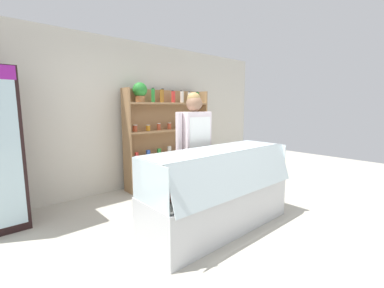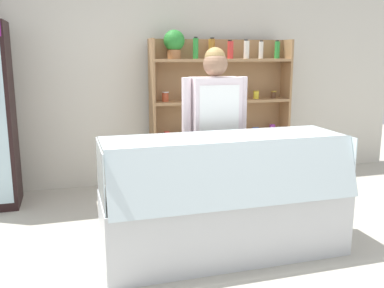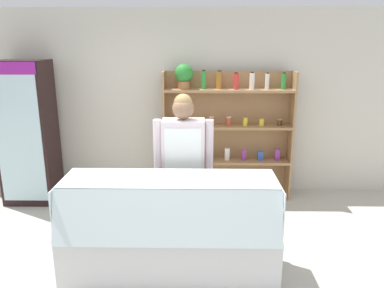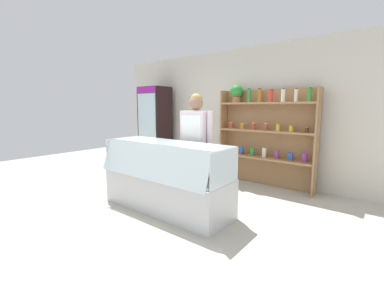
{
  "view_description": "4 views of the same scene",
  "coord_description": "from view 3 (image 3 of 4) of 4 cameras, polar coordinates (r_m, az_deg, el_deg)",
  "views": [
    {
      "loc": [
        -2.32,
        -2.11,
        1.53
      ],
      "look_at": [
        -0.04,
        0.46,
        1.02
      ],
      "focal_mm": 24.0,
      "sensor_mm": 36.0,
      "label": 1
    },
    {
      "loc": [
        -1.24,
        -3.19,
        1.66
      ],
      "look_at": [
        -0.16,
        0.49,
        0.85
      ],
      "focal_mm": 40.0,
      "sensor_mm": 36.0,
      "label": 2
    },
    {
      "loc": [
        0.24,
        -3.27,
        2.24
      ],
      "look_at": [
        0.17,
        0.39,
        1.23
      ],
      "focal_mm": 35.0,
      "sensor_mm": 36.0,
      "label": 3
    },
    {
      "loc": [
        2.55,
        -2.67,
        1.51
      ],
      "look_at": [
        0.17,
        0.33,
        0.96
      ],
      "focal_mm": 24.0,
      "sensor_mm": 36.0,
      "label": 4
    }
  ],
  "objects": [
    {
      "name": "back_wall",
      "position": [
        5.6,
        -1.47,
        6.25
      ],
      "size": [
        6.8,
        0.1,
        2.7
      ],
      "primitive_type": "cube",
      "color": "beige",
      "rests_on": "ground"
    },
    {
      "name": "ground_plane",
      "position": [
        3.97,
        -2.76,
        -18.99
      ],
      "size": [
        12.0,
        12.0,
        0.0
      ],
      "primitive_type": "plane",
      "color": "#B7B2A3"
    },
    {
      "name": "deli_display_case",
      "position": [
        3.77,
        -3.37,
        -15.36
      ],
      "size": [
        2.02,
        0.75,
        1.01
      ],
      "color": "silver",
      "rests_on": "ground"
    },
    {
      "name": "drinks_fridge",
      "position": [
        5.72,
        -23.76,
        1.55
      ],
      "size": [
        0.69,
        0.55,
        2.0
      ],
      "color": "black",
      "rests_on": "ground"
    },
    {
      "name": "shop_clerk",
      "position": [
        4.0,
        -1.32,
        -2.25
      ],
      "size": [
        0.64,
        0.25,
        1.72
      ],
      "color": "#4C4233",
      "rests_on": "ground"
    },
    {
      "name": "shelving_unit",
      "position": [
        5.38,
        4.8,
        2.94
      ],
      "size": [
        1.83,
        0.29,
        1.94
      ],
      "color": "#9E754C",
      "rests_on": "ground"
    }
  ]
}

